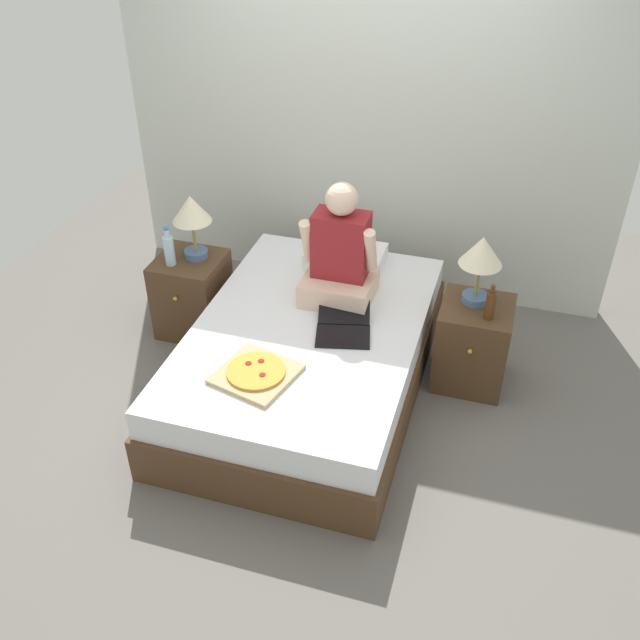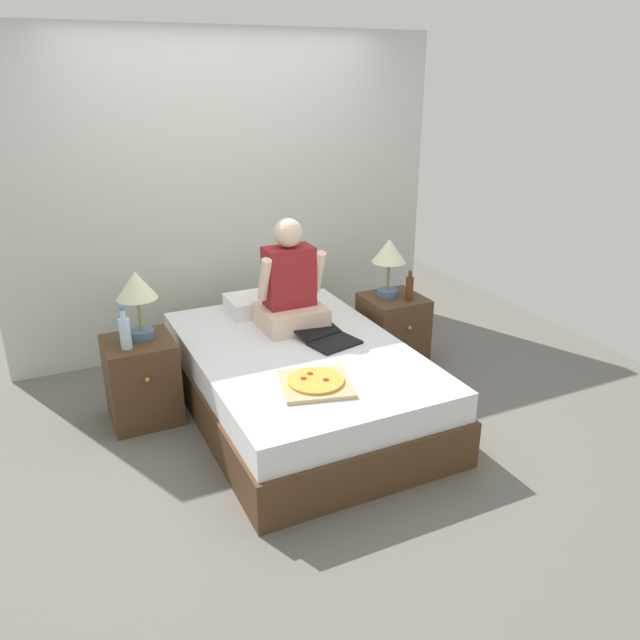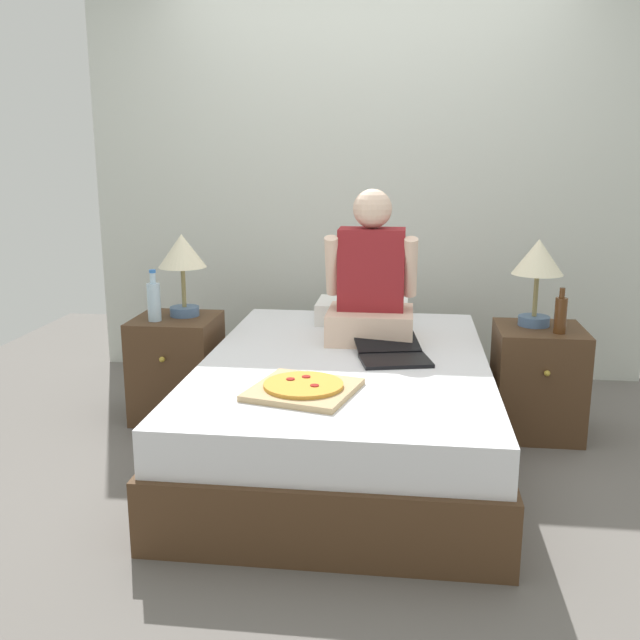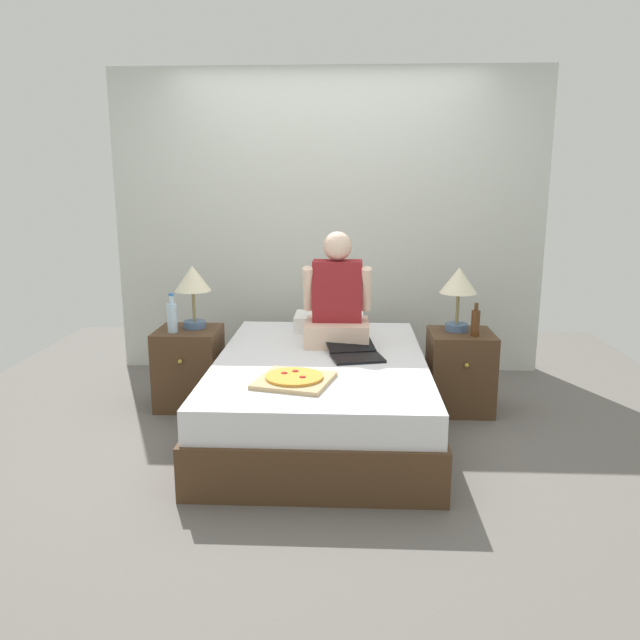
{
  "view_description": "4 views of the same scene",
  "coord_description": "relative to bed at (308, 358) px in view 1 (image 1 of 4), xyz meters",
  "views": [
    {
      "loc": [
        1.09,
        -3.32,
        3.02
      ],
      "look_at": [
        0.13,
        -0.15,
        0.66
      ],
      "focal_mm": 40.0,
      "sensor_mm": 36.0,
      "label": 1
    },
    {
      "loc": [
        -1.49,
        -3.44,
        2.19
      ],
      "look_at": [
        0.14,
        -0.03,
        0.67
      ],
      "focal_mm": 35.0,
      "sensor_mm": 36.0,
      "label": 2
    },
    {
      "loc": [
        0.28,
        -3.27,
        1.45
      ],
      "look_at": [
        -0.13,
        0.04,
        0.66
      ],
      "focal_mm": 40.0,
      "sensor_mm": 36.0,
      "label": 3
    },
    {
      "loc": [
        0.18,
        -3.89,
        1.6
      ],
      "look_at": [
        0.0,
        -0.18,
        0.77
      ],
      "focal_mm": 35.0,
      "sensor_mm": 36.0,
      "label": 4
    }
  ],
  "objects": [
    {
      "name": "bed",
      "position": [
        0.0,
        0.0,
        0.0
      ],
      "size": [
        1.38,
        2.09,
        0.49
      ],
      "color": "#4C331E",
      "rests_on": "ground"
    },
    {
      "name": "pizza_box",
      "position": [
        -0.13,
        -0.53,
        0.27
      ],
      "size": [
        0.49,
        0.49,
        0.04
      ],
      "color": "tan",
      "rests_on": "bed"
    },
    {
      "name": "person_seated",
      "position": [
        0.1,
        0.37,
        0.53
      ],
      "size": [
        0.47,
        0.4,
        0.78
      ],
      "color": "beige",
      "rests_on": "bed"
    },
    {
      "name": "beer_bottle",
      "position": [
        1.04,
        0.29,
        0.42
      ],
      "size": [
        0.06,
        0.06,
        0.23
      ],
      "color": "#512D14",
      "rests_on": "nightstand_right"
    },
    {
      "name": "lamp_on_left_nightstand",
      "position": [
        -0.93,
        0.44,
        0.65
      ],
      "size": [
        0.26,
        0.26,
        0.45
      ],
      "color": "#4C6B93",
      "rests_on": "nightstand_left"
    },
    {
      "name": "nightstand_right",
      "position": [
        0.97,
        0.39,
        0.04
      ],
      "size": [
        0.44,
        0.47,
        0.57
      ],
      "color": "#4C331E",
      "rests_on": "ground"
    },
    {
      "name": "water_bottle",
      "position": [
        -1.05,
        0.3,
        0.44
      ],
      "size": [
        0.07,
        0.07,
        0.28
      ],
      "color": "silver",
      "rests_on": "nightstand_left"
    },
    {
      "name": "wall_back",
      "position": [
        0.0,
        1.4,
        1.01
      ],
      "size": [
        3.58,
        0.12,
        2.5
      ],
      "primitive_type": "cube",
      "color": "silver",
      "rests_on": "ground"
    },
    {
      "name": "ground_plane",
      "position": [
        0.0,
        0.0,
        -0.24
      ],
      "size": [
        5.58,
        5.58,
        0.0
      ],
      "primitive_type": "plane",
      "color": "#66605B"
    },
    {
      "name": "lamp_on_right_nightstand",
      "position": [
        0.94,
        0.44,
        0.65
      ],
      "size": [
        0.26,
        0.26,
        0.45
      ],
      "color": "#4C6B93",
      "rests_on": "nightstand_right"
    },
    {
      "name": "nightstand_left",
      "position": [
        -0.97,
        0.39,
        0.04
      ],
      "size": [
        0.44,
        0.47,
        0.57
      ],
      "color": "#4C331E",
      "rests_on": "ground"
    },
    {
      "name": "pillow",
      "position": [
        0.03,
        0.76,
        0.31
      ],
      "size": [
        0.52,
        0.34,
        0.12
      ],
      "primitive_type": "cube",
      "color": "white",
      "rests_on": "bed"
    },
    {
      "name": "laptop",
      "position": [
        0.22,
        0.01,
        0.27
      ],
      "size": [
        0.4,
        0.48,
        0.07
      ],
      "color": "black",
      "rests_on": "bed"
    }
  ]
}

